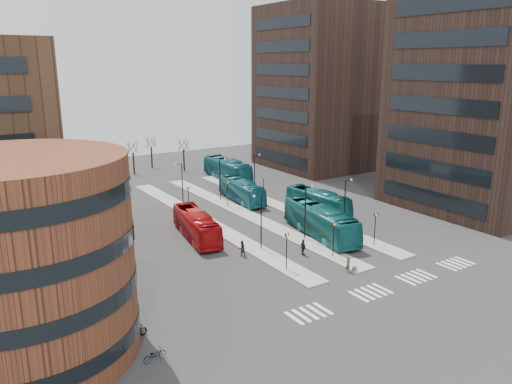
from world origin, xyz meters
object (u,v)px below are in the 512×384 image
bicycle_near (155,355)px  bicycle_mid (137,332)px  bicycle_far (137,332)px  commuter_c (336,240)px  teal_bus_a (320,221)px  teal_bus_c (318,201)px  suitcase (355,269)px  red_bus (196,225)px  traveller (348,264)px  commuter_a (242,248)px  teal_bus_b (241,191)px  commuter_b (303,247)px  teal_bus_d (227,169)px

bicycle_near → bicycle_mid: bicycle_mid is taller
bicycle_mid → bicycle_far: size_ratio=1.03×
commuter_c → bicycle_near: size_ratio=1.08×
teal_bus_a → teal_bus_c: teal_bus_a is taller
suitcase → teal_bus_c: bearing=39.2°
red_bus → traveller: (8.06, -16.66, -0.77)m
commuter_a → teal_bus_b: bearing=-119.8°
bicycle_near → commuter_a: bearing=-54.7°
teal_bus_c → commuter_b: teal_bus_c is taller
commuter_c → traveller: bearing=-13.8°
commuter_a → commuter_b: 6.47m
suitcase → bicycle_far: bicycle_far is taller
suitcase → bicycle_near: bicycle_near is taller
teal_bus_c → commuter_a: 18.85m
teal_bus_b → bicycle_near: 40.84m
teal_bus_c → bicycle_near: size_ratio=6.39×
red_bus → commuter_b: (7.07, -10.89, -0.69)m
commuter_a → red_bus: bearing=-77.1°
commuter_c → teal_bus_a: bearing=-178.6°
teal_bus_d → traveller: bearing=-100.6°
traveller → commuter_c: (3.36, 5.60, 0.11)m
commuter_b → bicycle_near: size_ratio=1.04×
teal_bus_c → bicycle_far: (-31.90, -17.56, -1.08)m
teal_bus_c → suitcase: bearing=-122.6°
traveller → bicycle_near: size_ratio=0.95×
commuter_a → commuter_c: commuter_c is taller
suitcase → commuter_c: 6.55m
commuter_a → bicycle_far: 17.65m
bicycle_near → bicycle_far: bicycle_near is taller
teal_bus_b → teal_bus_d: bearing=75.4°
traveller → bicycle_mid: 21.41m
teal_bus_b → commuter_b: teal_bus_b is taller
suitcase → red_bus: bearing=95.7°
suitcase → traveller: (-0.59, 0.31, 0.54)m
teal_bus_a → bicycle_far: (-25.85, -9.85, -1.37)m
teal_bus_a → suitcase: bearing=-102.1°
teal_bus_c → commuter_c: teal_bus_c is taller
teal_bus_d → bicycle_far: (-31.15, -41.13, -1.40)m
teal_bus_b → teal_bus_d: size_ratio=0.86×
suitcase → teal_bus_d: size_ratio=0.04×
teal_bus_a → teal_bus_b: (0.17, 18.03, -0.23)m
commuter_b → bicycle_mid: 21.35m
red_bus → teal_bus_a: size_ratio=0.87×
commuter_b → bicycle_mid: bearing=115.0°
teal_bus_a → teal_bus_c: bearing=61.3°
red_bus → bicycle_mid: bearing=-118.4°
suitcase → commuter_a: 11.83m
suitcase → traveller: 0.86m
bicycle_far → teal_bus_b: bearing=-58.6°
teal_bus_d → teal_bus_c: bearing=-85.4°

